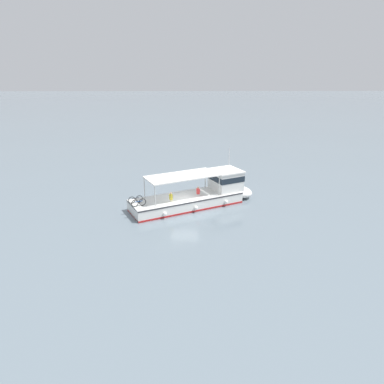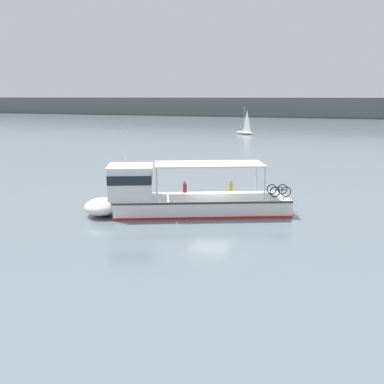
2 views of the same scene
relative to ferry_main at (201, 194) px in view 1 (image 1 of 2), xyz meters
name	(u,v)px [view 1 (image 1 of 2)]	position (x,y,z in m)	size (l,w,h in m)	color
ground_plane	(184,211)	(1.65, 1.85, -1.01)	(400.00, 400.00, 0.00)	slate
ferry_main	(201,194)	(0.00, 0.00, 0.00)	(12.76, 8.40, 5.32)	white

